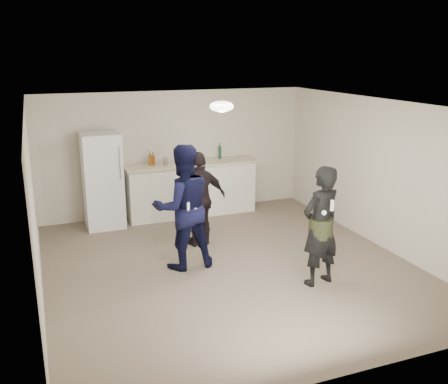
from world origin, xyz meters
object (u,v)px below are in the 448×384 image
object	(u,v)px
shaker	(165,162)
fridge	(103,180)
counter	(191,190)
spectator	(200,199)
woman	(321,226)
man	(183,207)

from	to	relation	value
shaker	fridge	bearing A→B (deg)	178.44
counter	spectator	xyz separation A→B (m)	(-0.35, -1.63, 0.29)
fridge	woman	distance (m)	4.41
woman	spectator	distance (m)	2.34
man	woman	size ratio (longest dim) A/B	1.11
man	woman	bearing A→B (deg)	141.20
fridge	spectator	size ratio (longest dim) A/B	1.10
spectator	man	bearing A→B (deg)	47.90
woman	spectator	xyz separation A→B (m)	(-1.11, 2.06, -0.05)
counter	man	bearing A→B (deg)	-110.06
counter	woman	xyz separation A→B (m)	(0.75, -3.69, 0.35)
man	woman	distance (m)	2.07
woman	spectator	world-z (taller)	woman
spectator	woman	bearing A→B (deg)	109.98
counter	shaker	bearing A→B (deg)	-169.39
counter	fridge	distance (m)	1.81
fridge	woman	xyz separation A→B (m)	(2.52, -3.62, -0.03)
woman	man	bearing A→B (deg)	-50.55
man	counter	bearing A→B (deg)	-111.22
spectator	counter	bearing A→B (deg)	-110.51
fridge	man	distance (m)	2.52
shaker	woman	bearing A→B (deg)	-70.04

